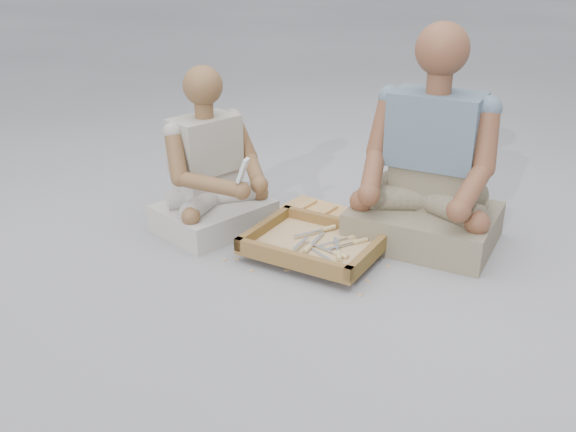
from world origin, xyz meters
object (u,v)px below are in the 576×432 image
Objects in this scene: companion at (429,173)px; tool_tray at (315,244)px; craftsman at (211,176)px; carved_panel at (328,224)px.

tool_tray is at bearing 46.75° from companion.
carved_panel is at bearing 135.96° from craftsman.
carved_panel is at bearing 113.42° from tool_tray.
companion is at bearing 128.08° from craftsman.
tool_tray is 0.78× the size of craftsman.
tool_tray reaches higher than carved_panel.
tool_tray is 0.61m from companion.
craftsman reaches higher than tool_tray.
craftsman is 0.79× the size of companion.
tool_tray is (0.13, -0.30, 0.04)m from carved_panel.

